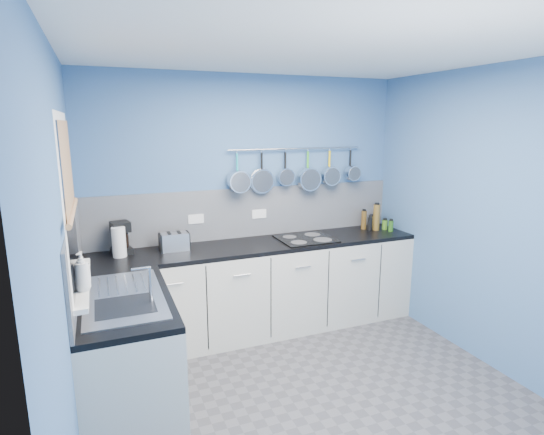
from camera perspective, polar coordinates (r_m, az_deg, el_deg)
floor at (r=3.59m, az=5.64°, el=-22.53°), size 3.20×3.00×0.02m
ceiling at (r=2.99m, az=6.72°, el=21.34°), size 3.20×3.00×0.02m
wall_back at (r=4.41m, az=-3.08°, el=1.99°), size 3.20×0.02×2.50m
wall_front at (r=1.94m, az=28.11°, el=-13.16°), size 3.20×0.02×2.50m
wall_left at (r=2.72m, az=-25.53°, el=-5.70°), size 0.02×3.00×2.50m
wall_right at (r=4.05m, az=26.70°, el=-0.23°), size 0.02×3.00×2.50m
backsplash_back at (r=4.41m, az=-2.97°, el=0.67°), size 3.20×0.02×0.50m
backsplash_left at (r=3.33m, az=-24.43°, el=-4.29°), size 0.02×1.80×0.50m
cabinet_run_back at (r=4.35m, az=-1.62°, el=-9.37°), size 3.20×0.60×0.86m
worktop_back at (r=4.21m, az=-1.65°, el=-3.67°), size 3.20×0.60×0.04m
cabinet_run_left at (r=3.32m, az=-18.28°, el=-17.35°), size 0.60×1.20×0.86m
worktop_left at (r=3.12m, az=-18.84°, el=-10.12°), size 0.60×1.20×0.04m
window_frame at (r=2.95m, az=-25.07°, el=1.64°), size 0.01×1.00×1.10m
window_glass at (r=2.95m, az=-24.97°, el=1.65°), size 0.01×0.90×1.00m
bamboo_blind at (r=2.92m, az=-25.21°, el=6.01°), size 0.01×0.90×0.55m
window_sill at (r=3.07m, az=-23.73°, el=-7.80°), size 0.10×0.98×0.03m
sink_unit at (r=3.11m, az=-18.87°, el=-9.71°), size 0.50×0.95×0.01m
mixer_tap at (r=2.91m, az=-15.66°, el=-8.39°), size 0.12×0.08×0.26m
socket_left at (r=4.26m, az=-9.92°, el=-0.19°), size 0.15×0.01×0.09m
socket_right at (r=4.43m, az=-1.69°, el=0.48°), size 0.15×0.01×0.09m
pot_rail at (r=4.48m, az=3.24°, el=8.98°), size 1.45×0.02×0.02m
soap_bottle_a at (r=2.85m, az=-23.65°, el=-6.46°), size 0.12×0.12×0.24m
soap_bottle_b at (r=2.98m, az=-23.54°, el=-6.32°), size 0.08×0.09×0.17m
paper_towel at (r=3.98m, az=-19.40°, el=-3.06°), size 0.15×0.15×0.26m
coffee_maker at (r=4.06m, az=-19.14°, el=-2.55°), size 0.20×0.21×0.29m
toaster at (r=4.06m, az=-12.66°, el=-3.10°), size 0.25×0.14×0.16m
canister at (r=4.09m, az=-11.99°, el=-3.22°), size 0.11×0.11×0.12m
hob at (r=4.35m, az=4.46°, el=-2.81°), size 0.53×0.47×0.01m
pan_0 at (r=4.26m, az=-4.55°, el=6.06°), size 0.21×0.13×0.40m
pan_1 at (r=4.34m, az=-1.33°, el=6.02°), size 0.24×0.05×0.43m
pan_2 at (r=4.43m, az=1.77°, el=6.56°), size 0.18×0.07×0.37m
pan_3 at (r=4.54m, az=4.72°, el=6.26°), size 0.24×0.10×0.43m
pan_4 at (r=4.66m, az=7.54°, el=6.61°), size 0.20×0.10×0.39m
pan_5 at (r=4.79m, az=10.22°, el=6.92°), size 0.16×0.12×0.35m
condiment_0 at (r=4.96m, az=13.60°, el=-0.10°), size 0.05×0.05×0.21m
condiment_1 at (r=4.93m, az=12.85°, el=-0.59°), size 0.06×0.06×0.13m
condiment_2 at (r=4.85m, az=11.93°, el=-0.32°), size 0.06×0.06×0.20m
condiment_3 at (r=4.89m, az=14.55°, el=-0.92°), size 0.06×0.06×0.10m
condiment_4 at (r=4.83m, az=13.51°, el=0.02°), size 0.07×0.07×0.28m
condiment_5 at (r=4.79m, az=12.69°, el=-0.86°), size 0.05×0.05×0.15m
condiment_6 at (r=4.82m, az=15.29°, el=-1.09°), size 0.05×0.05×0.12m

